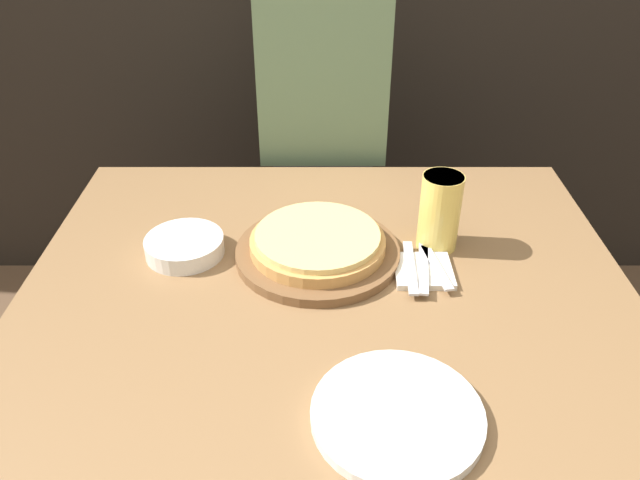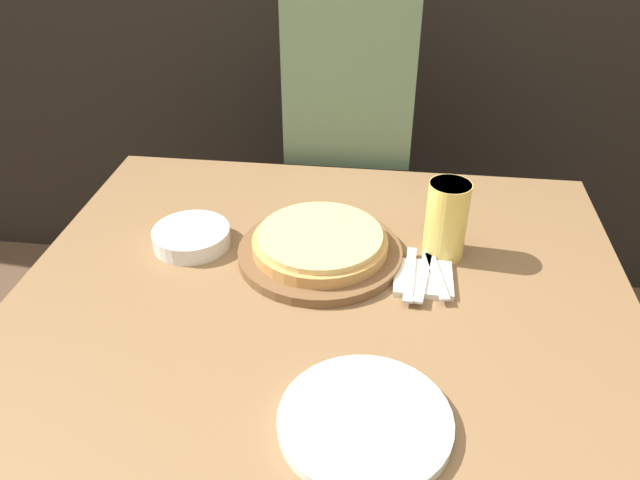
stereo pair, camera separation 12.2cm
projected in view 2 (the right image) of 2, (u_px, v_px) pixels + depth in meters
dining_table at (323, 412)px, 1.36m from camera, size 1.14×0.96×0.70m
pizza_on_board at (320, 247)px, 1.23m from camera, size 0.32×0.32×0.06m
beer_glass at (447, 217)px, 1.20m from camera, size 0.08×0.08×0.16m
dinner_plate at (365, 421)px, 0.88m from camera, size 0.25×0.25×0.02m
side_bowl at (192, 237)px, 1.27m from camera, size 0.16×0.16×0.04m
napkin_stack at (423, 278)px, 1.17m from camera, size 0.11×0.11×0.01m
fork at (410, 274)px, 1.17m from camera, size 0.03×0.17×0.00m
dinner_knife at (423, 275)px, 1.17m from camera, size 0.04×0.17×0.00m
spoon at (437, 276)px, 1.16m from camera, size 0.04×0.15×0.00m
diner_person at (348, 166)px, 1.72m from camera, size 0.32×0.20×1.28m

